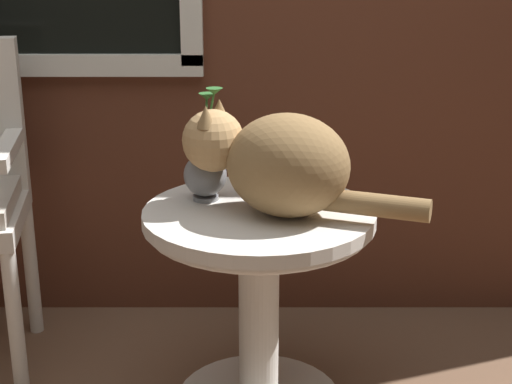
{
  "coord_description": "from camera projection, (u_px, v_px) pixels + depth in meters",
  "views": [
    {
      "loc": [
        0.24,
        -1.84,
        1.3
      ],
      "look_at": [
        0.25,
        0.09,
        0.65
      ],
      "focal_mm": 54.99,
      "sensor_mm": 36.0,
      "label": 1
    }
  ],
  "objects": [
    {
      "name": "cat",
      "position": [
        275.0,
        162.0,
        1.99
      ],
      "size": [
        0.62,
        0.36,
        0.28
      ],
      "color": "olive",
      "rests_on": "wicker_side_table"
    },
    {
      "name": "pewter_vase_with_ivy",
      "position": [
        202.0,
        169.0,
        2.11
      ],
      "size": [
        0.12,
        0.12,
        0.31
      ],
      "color": "gray",
      "rests_on": "wicker_side_table"
    },
    {
      "name": "wicker_side_table",
      "position": [
        256.0,
        274.0,
        2.11
      ],
      "size": [
        0.61,
        0.61,
        0.6
      ],
      "color": "silver",
      "rests_on": "ground_plane"
    }
  ]
}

